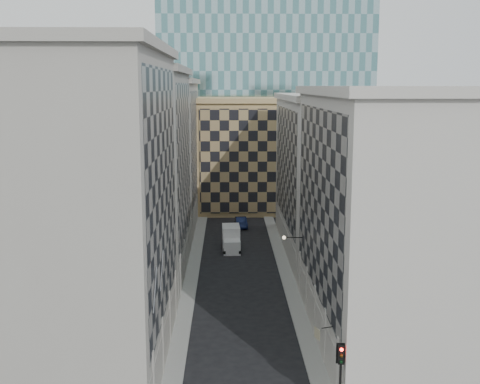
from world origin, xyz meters
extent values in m
cube|color=#969690|center=(-5.25, 30.00, 0.07)|extent=(1.50, 100.00, 0.15)
cube|color=#969690|center=(5.25, 30.00, 0.07)|extent=(1.50, 100.00, 0.15)
cube|color=#A39D92|center=(-11.00, 11.00, 11.50)|extent=(10.00, 22.00, 23.00)
cube|color=gray|center=(-6.12, 11.00, 13.00)|extent=(0.25, 19.36, 18.00)
cube|color=#A39D92|center=(-6.20, 11.00, 1.60)|extent=(0.45, 21.12, 3.20)
cube|color=#A39D92|center=(-11.00, 11.00, 23.35)|extent=(10.80, 22.80, 0.70)
cylinder|color=#A39D92|center=(-6.35, 2.75, 2.20)|extent=(0.90, 0.90, 4.40)
cylinder|color=#A39D92|center=(-6.35, 8.25, 2.20)|extent=(0.90, 0.90, 4.40)
cylinder|color=#A39D92|center=(-6.35, 13.75, 2.20)|extent=(0.90, 0.90, 4.40)
cylinder|color=#A39D92|center=(-6.35, 19.25, 2.20)|extent=(0.90, 0.90, 4.40)
cube|color=gray|center=(-11.00, 33.00, 11.00)|extent=(10.00, 22.00, 22.00)
cube|color=gray|center=(-6.12, 33.00, 12.50)|extent=(0.25, 19.36, 17.00)
cube|color=gray|center=(-6.20, 33.00, 1.60)|extent=(0.45, 21.12, 3.20)
cube|color=gray|center=(-11.00, 33.00, 22.35)|extent=(10.80, 22.80, 0.70)
cylinder|color=gray|center=(-6.35, 24.75, 2.20)|extent=(0.90, 0.90, 4.40)
cylinder|color=gray|center=(-6.35, 30.25, 2.20)|extent=(0.90, 0.90, 4.40)
cylinder|color=gray|center=(-6.35, 35.75, 2.20)|extent=(0.90, 0.90, 4.40)
cylinder|color=gray|center=(-6.35, 41.25, 2.20)|extent=(0.90, 0.90, 4.40)
cube|color=#A39D92|center=(-11.00, 55.00, 10.50)|extent=(10.00, 22.00, 21.00)
cube|color=gray|center=(-6.12, 55.00, 12.00)|extent=(0.25, 19.36, 16.00)
cube|color=#A39D92|center=(-6.20, 55.00, 1.60)|extent=(0.45, 21.12, 3.20)
cube|color=#A39D92|center=(-11.00, 55.00, 21.35)|extent=(10.80, 22.80, 0.70)
cylinder|color=#A39D92|center=(-6.35, 46.75, 2.20)|extent=(0.90, 0.90, 4.40)
cylinder|color=#A39D92|center=(-6.35, 52.25, 2.20)|extent=(0.90, 0.90, 4.40)
cylinder|color=#A39D92|center=(-6.35, 57.75, 2.20)|extent=(0.90, 0.90, 4.40)
cylinder|color=#A39D92|center=(-6.35, 63.25, 2.20)|extent=(0.90, 0.90, 4.40)
cube|color=beige|center=(11.00, 15.00, 10.00)|extent=(10.00, 26.00, 20.00)
cube|color=gray|center=(6.12, 15.00, 11.50)|extent=(0.25, 22.88, 15.00)
cube|color=beige|center=(6.20, 15.00, 1.60)|extent=(0.45, 24.96, 3.20)
cube|color=beige|center=(11.00, 15.00, 20.35)|extent=(10.80, 26.80, 0.70)
cylinder|color=beige|center=(6.35, 4.60, 2.20)|extent=(0.90, 0.90, 4.40)
cylinder|color=beige|center=(6.35, 9.80, 2.20)|extent=(0.90, 0.90, 4.40)
cylinder|color=beige|center=(6.35, 15.00, 2.20)|extent=(0.90, 0.90, 4.40)
cylinder|color=beige|center=(6.35, 20.20, 2.20)|extent=(0.90, 0.90, 4.40)
cylinder|color=beige|center=(6.35, 25.40, 2.20)|extent=(0.90, 0.90, 4.40)
cube|color=beige|center=(11.00, 42.00, 9.50)|extent=(10.00, 28.00, 19.00)
cube|color=gray|center=(6.12, 42.00, 11.00)|extent=(0.25, 24.64, 14.00)
cube|color=beige|center=(6.20, 42.00, 1.60)|extent=(0.45, 26.88, 3.20)
cube|color=beige|center=(11.00, 42.00, 19.35)|extent=(10.80, 28.80, 0.70)
cube|color=tan|center=(2.00, 68.00, 9.00)|extent=(16.00, 14.00, 18.00)
cube|color=tan|center=(2.00, 60.90, 9.00)|extent=(15.20, 0.25, 16.50)
cube|color=tan|center=(2.00, 68.00, 18.40)|extent=(16.80, 14.80, 0.80)
cube|color=#292620|center=(0.00, 82.00, 14.00)|extent=(6.00, 6.00, 28.00)
cube|color=#292620|center=(0.00, 82.00, 28.70)|extent=(7.00, 7.00, 1.40)
cylinder|color=gray|center=(-5.90, 4.00, 8.00)|extent=(0.10, 2.33, 2.33)
cylinder|color=gray|center=(-5.90, 8.00, 8.00)|extent=(0.10, 2.33, 2.33)
cylinder|color=black|center=(5.10, 24.00, 6.20)|extent=(1.80, 0.08, 0.08)
sphere|color=#FFE5B2|center=(4.20, 24.00, 6.20)|extent=(0.36, 0.36, 0.36)
cube|color=black|center=(5.75, 2.36, 4.25)|extent=(0.40, 0.34, 1.20)
cube|color=black|center=(5.77, 2.55, 4.25)|extent=(0.60, 0.10, 1.37)
sphere|color=#FF0C07|center=(5.73, 2.18, 4.65)|extent=(0.22, 0.22, 0.22)
sphere|color=#331E05|center=(5.73, 2.18, 4.25)|extent=(0.22, 0.22, 0.22)
sphere|color=black|center=(5.73, 2.18, 3.85)|extent=(0.22, 0.22, 0.22)
cube|color=white|center=(-0.75, 40.28, 0.86)|extent=(2.19, 2.37, 1.73)
cube|color=white|center=(-0.83, 42.77, 1.49)|extent=(2.32, 3.52, 2.97)
cylinder|color=black|center=(-1.68, 39.48, 0.43)|extent=(0.32, 0.87, 0.86)
cylinder|color=black|center=(0.23, 39.55, 0.43)|extent=(0.32, 0.87, 0.86)
cylinder|color=black|center=(-1.83, 43.89, 0.43)|extent=(0.32, 0.87, 0.86)
cylinder|color=black|center=(0.08, 43.95, 0.43)|extent=(0.32, 0.87, 0.86)
imported|color=#10193C|center=(0.75, 54.31, 0.75)|extent=(1.90, 4.66, 1.50)
cylinder|color=black|center=(5.60, 6.65, 4.23)|extent=(0.84, 0.32, 0.06)
cube|color=tan|center=(4.90, 6.65, 3.80)|extent=(0.30, 0.74, 0.76)
camera|label=1|loc=(-1.30, -32.50, 20.73)|focal=45.00mm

